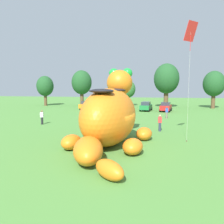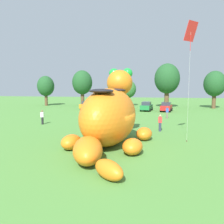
% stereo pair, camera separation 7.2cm
% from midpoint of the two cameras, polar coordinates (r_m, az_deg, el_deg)
% --- Properties ---
extents(ground_plane, '(160.00, 160.00, 0.00)m').
position_cam_midpoint_polar(ground_plane, '(16.59, 2.34, -9.21)').
color(ground_plane, '#4C8438').
extents(giant_inflatable_creature, '(6.45, 12.18, 6.19)m').
position_cam_midpoint_polar(giant_inflatable_creature, '(17.16, -0.74, -0.96)').
color(giant_inflatable_creature, orange).
rests_on(giant_inflatable_creature, ground).
extents(car_orange, '(2.40, 4.31, 1.72)m').
position_cam_midpoint_polar(car_orange, '(44.76, -6.52, 1.79)').
color(car_orange, orange).
rests_on(car_orange, ground).
extents(car_blue, '(2.07, 4.17, 1.72)m').
position_cam_midpoint_polar(car_blue, '(43.27, -1.78, 1.67)').
color(car_blue, '#2347B7').
rests_on(car_blue, ground).
extents(car_silver, '(2.27, 4.26, 1.72)m').
position_cam_midpoint_polar(car_silver, '(42.43, 3.26, 1.57)').
color(car_silver, '#B7BABF').
rests_on(car_silver, ground).
extents(car_green, '(2.33, 4.28, 1.72)m').
position_cam_midpoint_polar(car_green, '(42.08, 8.71, 1.46)').
color(car_green, '#1E7238').
rests_on(car_green, ground).
extents(car_red, '(2.44, 4.32, 1.72)m').
position_cam_midpoint_polar(car_red, '(41.82, 13.66, 1.32)').
color(car_red, red).
rests_on(car_red, ground).
extents(tree_far_left, '(4.00, 4.00, 7.11)m').
position_cam_midpoint_polar(tree_far_left, '(55.49, -16.91, 6.37)').
color(tree_far_left, brown).
rests_on(tree_far_left, ground).
extents(tree_left, '(4.73, 4.73, 8.40)m').
position_cam_midpoint_polar(tree_left, '(53.28, -7.87, 7.50)').
color(tree_left, brown).
rests_on(tree_left, ground).
extents(tree_mid_left, '(3.38, 3.38, 6.00)m').
position_cam_midpoint_polar(tree_mid_left, '(52.77, 4.20, 5.85)').
color(tree_mid_left, brown).
rests_on(tree_mid_left, ground).
extents(tree_centre_left, '(5.34, 5.34, 9.47)m').
position_cam_midpoint_polar(tree_centre_left, '(49.27, 13.84, 8.28)').
color(tree_centre_left, brown).
rests_on(tree_centre_left, ground).
extents(tree_centre, '(4.40, 4.40, 7.81)m').
position_cam_midpoint_polar(tree_centre, '(50.78, 24.78, 6.59)').
color(tree_centre, brown).
rests_on(tree_centre, ground).
extents(spectator_near_inflatable, '(0.38, 0.26, 1.71)m').
position_cam_midpoint_polar(spectator_near_inflatable, '(22.91, 12.16, -2.79)').
color(spectator_near_inflatable, '#2D334C').
rests_on(spectator_near_inflatable, ground).
extents(spectator_mid_field, '(0.38, 0.26, 1.71)m').
position_cam_midpoint_polar(spectator_mid_field, '(32.43, 13.88, -0.14)').
color(spectator_mid_field, '#726656').
rests_on(spectator_mid_field, ground).
extents(spectator_by_cars, '(0.38, 0.26, 1.71)m').
position_cam_midpoint_polar(spectator_by_cars, '(38.95, -0.31, 1.13)').
color(spectator_by_cars, '#2D334C').
rests_on(spectator_by_cars, ground).
extents(spectator_wandering, '(0.38, 0.26, 1.71)m').
position_cam_midpoint_polar(spectator_wandering, '(27.82, -17.68, -1.33)').
color(spectator_wandering, black).
rests_on(spectator_wandering, ground).
extents(spectator_far_side, '(0.38, 0.26, 1.71)m').
position_cam_midpoint_polar(spectator_far_side, '(40.25, -4.73, 1.28)').
color(spectator_far_side, '#2D334C').
rests_on(spectator_far_side, ground).
extents(tethered_flying_kite, '(1.13, 1.13, 9.50)m').
position_cam_midpoint_polar(tethered_flying_kite, '(19.22, 19.55, 18.55)').
color(tethered_flying_kite, brown).
rests_on(tethered_flying_kite, ground).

